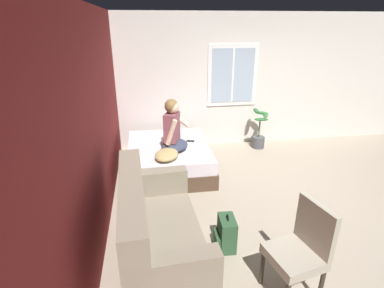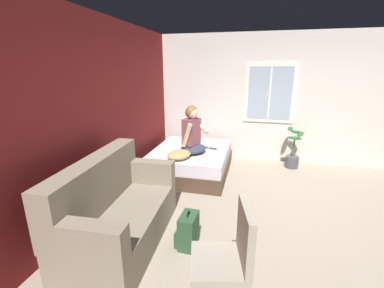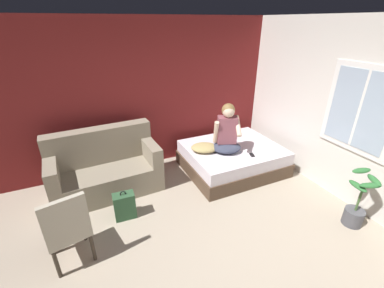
# 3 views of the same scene
# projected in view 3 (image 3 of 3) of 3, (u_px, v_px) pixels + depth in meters

# --- Properties ---
(ground_plane) EXTENTS (40.00, 40.00, 0.00)m
(ground_plane) POSITION_uv_depth(u_px,v_px,m) (215.00, 270.00, 2.97)
(ground_plane) COLOR tan
(wall_back_accent) EXTENTS (9.97, 0.16, 2.70)m
(wall_back_accent) POSITION_uv_depth(u_px,v_px,m) (143.00, 96.00, 4.71)
(wall_back_accent) COLOR maroon
(wall_back_accent) RESTS_ON ground
(bed) EXTENTS (1.74, 1.45, 0.48)m
(bed) POSITION_uv_depth(u_px,v_px,m) (232.00, 158.00, 4.89)
(bed) COLOR #4C3828
(bed) RESTS_ON ground
(couch) EXTENTS (1.74, 0.91, 1.04)m
(couch) POSITION_uv_depth(u_px,v_px,m) (106.00, 169.00, 4.24)
(couch) COLOR gray
(couch) RESTS_ON ground
(side_chair) EXTENTS (0.55, 0.55, 0.98)m
(side_chair) POSITION_uv_depth(u_px,v_px,m) (66.00, 227.00, 2.86)
(side_chair) COLOR #382D23
(side_chair) RESTS_ON ground
(person_seated) EXTENTS (0.65, 0.60, 0.88)m
(person_seated) POSITION_uv_depth(u_px,v_px,m) (227.00, 133.00, 4.49)
(person_seated) COLOR #383D51
(person_seated) RESTS_ON bed
(backpack) EXTENTS (0.31, 0.24, 0.46)m
(backpack) POSITION_uv_depth(u_px,v_px,m) (125.00, 206.00, 3.70)
(backpack) COLOR #2D5133
(backpack) RESTS_ON ground
(throw_pillow) EXTENTS (0.58, 0.51, 0.14)m
(throw_pillow) POSITION_uv_depth(u_px,v_px,m) (204.00, 148.00, 4.60)
(throw_pillow) COLOR tan
(throw_pillow) RESTS_ON bed
(cell_phone) EXTENTS (0.11, 0.16, 0.01)m
(cell_phone) POSITION_uv_depth(u_px,v_px,m) (252.00, 155.00, 4.49)
(cell_phone) COLOR black
(cell_phone) RESTS_ON bed
(potted_plant) EXTENTS (0.39, 0.37, 0.85)m
(potted_plant) POSITION_uv_depth(u_px,v_px,m) (357.00, 207.00, 3.52)
(potted_plant) COLOR #4C4C51
(potted_plant) RESTS_ON ground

